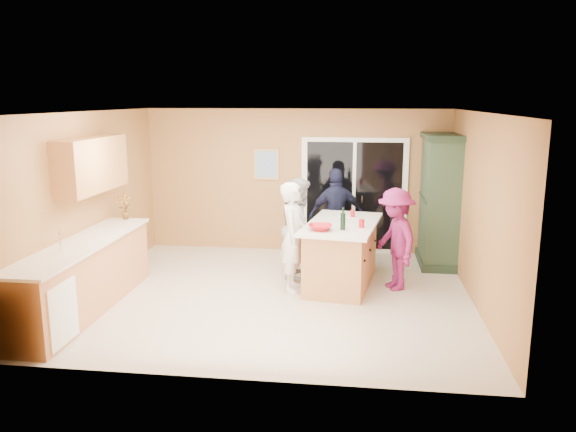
# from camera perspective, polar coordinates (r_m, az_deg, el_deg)

# --- Properties ---
(floor) EXTENTS (5.50, 5.50, 0.00)m
(floor) POSITION_cam_1_polar(r_m,az_deg,el_deg) (8.17, -1.14, -8.04)
(floor) COLOR beige
(floor) RESTS_ON ground
(ceiling) EXTENTS (5.50, 5.00, 0.10)m
(ceiling) POSITION_cam_1_polar(r_m,az_deg,el_deg) (7.68, -1.22, 10.52)
(ceiling) COLOR silver
(ceiling) RESTS_ON wall_back
(wall_back) EXTENTS (5.50, 0.10, 2.60)m
(wall_back) POSITION_cam_1_polar(r_m,az_deg,el_deg) (10.27, 0.85, 3.58)
(wall_back) COLOR tan
(wall_back) RESTS_ON ground
(wall_front) EXTENTS (5.50, 0.10, 2.60)m
(wall_front) POSITION_cam_1_polar(r_m,az_deg,el_deg) (5.43, -5.04, -4.03)
(wall_front) COLOR tan
(wall_front) RESTS_ON ground
(wall_left) EXTENTS (0.10, 5.00, 2.60)m
(wall_left) POSITION_cam_1_polar(r_m,az_deg,el_deg) (8.65, -19.51, 1.33)
(wall_left) COLOR tan
(wall_left) RESTS_ON ground
(wall_right) EXTENTS (0.10, 5.00, 2.60)m
(wall_right) POSITION_cam_1_polar(r_m,az_deg,el_deg) (7.91, 18.94, 0.43)
(wall_right) COLOR tan
(wall_right) RESTS_ON ground
(left_cabinet_run) EXTENTS (0.65, 3.05, 1.24)m
(left_cabinet_run) POSITION_cam_1_polar(r_m,az_deg,el_deg) (7.81, -20.52, -6.18)
(left_cabinet_run) COLOR #CD804F
(left_cabinet_run) RESTS_ON floor
(upper_cabinets) EXTENTS (0.35, 1.60, 0.75)m
(upper_cabinets) POSITION_cam_1_polar(r_m,az_deg,el_deg) (8.32, -19.31, 4.96)
(upper_cabinets) COLOR #CD804F
(upper_cabinets) RESTS_ON wall_left
(sliding_door) EXTENTS (1.90, 0.07, 2.10)m
(sliding_door) POSITION_cam_1_polar(r_m,az_deg,el_deg) (10.21, 6.70, 2.04)
(sliding_door) COLOR white
(sliding_door) RESTS_ON floor
(framed_picture) EXTENTS (0.46, 0.04, 0.56)m
(framed_picture) POSITION_cam_1_polar(r_m,az_deg,el_deg) (10.28, -2.22, 5.27)
(framed_picture) COLOR tan
(framed_picture) RESTS_ON wall_back
(kitchen_island) EXTENTS (1.26, 1.96, 0.96)m
(kitchen_island) POSITION_cam_1_polar(r_m,az_deg,el_deg) (8.51, 5.44, -4.06)
(kitchen_island) COLOR #CD804F
(kitchen_island) RESTS_ON floor
(green_hutch) EXTENTS (0.63, 1.20, 2.21)m
(green_hutch) POSITION_cam_1_polar(r_m,az_deg,el_deg) (9.74, 15.16, 1.39)
(green_hutch) COLOR #1E3122
(green_hutch) RESTS_ON floor
(woman_white) EXTENTS (0.40, 0.60, 1.61)m
(woman_white) POSITION_cam_1_polar(r_m,az_deg,el_deg) (8.16, 0.55, -2.15)
(woman_white) COLOR white
(woman_white) RESTS_ON floor
(woman_grey) EXTENTS (0.60, 0.77, 1.57)m
(woman_grey) POSITION_cam_1_polar(r_m,az_deg,el_deg) (8.83, 1.22, -1.18)
(woman_grey) COLOR #959598
(woman_grey) RESTS_ON floor
(woman_navy) EXTENTS (1.03, 0.69, 1.63)m
(woman_navy) POSITION_cam_1_polar(r_m,az_deg,el_deg) (9.62, 4.91, 0.04)
(woman_navy) COLOR #171C32
(woman_navy) RESTS_ON floor
(woman_magenta) EXTENTS (0.88, 1.11, 1.51)m
(woman_magenta) POSITION_cam_1_polar(r_m,az_deg,el_deg) (8.38, 10.86, -2.34)
(woman_magenta) COLOR #7E1B54
(woman_magenta) RESTS_ON floor
(serving_bowl) EXTENTS (0.34, 0.34, 0.08)m
(serving_bowl) POSITION_cam_1_polar(r_m,az_deg,el_deg) (7.89, 3.28, -1.16)
(serving_bowl) COLOR #AF131C
(serving_bowl) RESTS_ON kitchen_island
(tulip_vase) EXTENTS (0.25, 0.21, 0.41)m
(tulip_vase) POSITION_cam_1_polar(r_m,az_deg,el_deg) (9.02, -16.26, 0.95)
(tulip_vase) COLOR #AC2311
(tulip_vase) RESTS_ON left_cabinet_run
(tumbler_near) EXTENTS (0.10, 0.10, 0.12)m
(tumbler_near) POSITION_cam_1_polar(r_m,az_deg,el_deg) (8.11, 7.48, -0.75)
(tumbler_near) COLOR #AF131C
(tumbler_near) RESTS_ON kitchen_island
(tumbler_far) EXTENTS (0.08, 0.08, 0.10)m
(tumbler_far) POSITION_cam_1_polar(r_m,az_deg,el_deg) (8.82, 6.57, 0.25)
(tumbler_far) COLOR #AF131C
(tumbler_far) RESTS_ON kitchen_island
(wine_bottle) EXTENTS (0.07, 0.07, 0.32)m
(wine_bottle) POSITION_cam_1_polar(r_m,az_deg,el_deg) (7.92, 5.60, -0.53)
(wine_bottle) COLOR black
(wine_bottle) RESTS_ON kitchen_island
(white_plate) EXTENTS (0.31, 0.31, 0.02)m
(white_plate) POSITION_cam_1_polar(r_m,az_deg,el_deg) (8.90, 5.87, 0.08)
(white_plate) COLOR white
(white_plate) RESTS_ON kitchen_island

